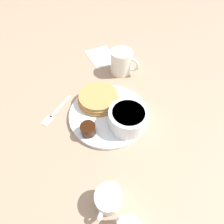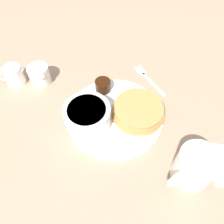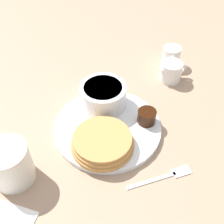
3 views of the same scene
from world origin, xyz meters
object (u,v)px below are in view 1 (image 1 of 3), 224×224
Objects in this scene: creamer_pitcher_near at (108,199)px; fork at (54,113)px; bowl at (128,118)px; coffee_mug at (122,62)px; plate at (109,114)px.

creamer_pitcher_near is 0.61× the size of fork.
coffee_mug is (0.24, -0.06, 0.00)m from bowl.
bowl is 0.25m from coffee_mug.
bowl is at bearing -29.64° from creamer_pitcher_near.
coffee_mug is 0.88× the size of fork.
plate is at bearing 152.21° from coffee_mug.
fork is at bearing 62.29° from bowl.
bowl reaches higher than plate.
fork is (0.28, 0.10, -0.02)m from creamer_pitcher_near.
creamer_pitcher_near is at bearing 150.36° from bowl.
plate is 0.21m from coffee_mug.
coffee_mug reaches higher than plate.
bowl is (-0.05, -0.04, 0.03)m from plate.
plate is 2.23× the size of fork.
coffee_mug is at bearing -62.00° from fork.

